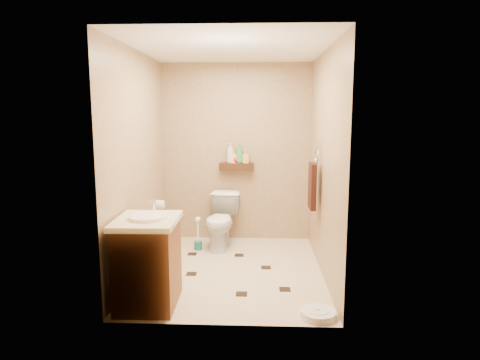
{
  "coord_description": "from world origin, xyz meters",
  "views": [
    {
      "loc": [
        0.29,
        -4.56,
        1.75
      ],
      "look_at": [
        0.09,
        0.25,
        0.98
      ],
      "focal_mm": 32.0,
      "sensor_mm": 36.0,
      "label": 1
    }
  ],
  "objects": [
    {
      "name": "ground",
      "position": [
        0.0,
        0.0,
        0.0
      ],
      "size": [
        2.5,
        2.5,
        0.0
      ],
      "primitive_type": "plane",
      "color": "beige",
      "rests_on": "ground"
    },
    {
      "name": "wall_shelf",
      "position": [
        0.0,
        1.17,
        1.02
      ],
      "size": [
        0.46,
        0.14,
        0.1
      ],
      "primitive_type": "cube",
      "color": "#39200F",
      "rests_on": "wall_back"
    },
    {
      "name": "toilet",
      "position": [
        -0.18,
        0.83,
        0.35
      ],
      "size": [
        0.48,
        0.73,
        0.7
      ],
      "primitive_type": "imported",
      "rotation": [
        0.0,
        0.0,
        -0.13
      ],
      "color": "white",
      "rests_on": "ground"
    },
    {
      "name": "bottle_b",
      "position": [
        -0.03,
        1.17,
        1.15
      ],
      "size": [
        0.1,
        0.1,
        0.17
      ],
      "primitive_type": "imported",
      "rotation": [
        0.0,
        0.0,
        3.46
      ],
      "color": "yellow",
      "rests_on": "wall_shelf"
    },
    {
      "name": "toilet_brush",
      "position": [
        -0.47,
        0.71,
        0.15
      ],
      "size": [
        0.1,
        0.1,
        0.43
      ],
      "color": "#1A685F",
      "rests_on": "ground"
    },
    {
      "name": "ceiling",
      "position": [
        0.0,
        0.0,
        2.4
      ],
      "size": [
        2.0,
        2.5,
        0.02
      ],
      "primitive_type": "cube",
      "color": "white",
      "rests_on": "wall_back"
    },
    {
      "name": "wall_right",
      "position": [
        1.0,
        0.0,
        1.2
      ],
      "size": [
        0.04,
        2.5,
        2.4
      ],
      "primitive_type": "cube",
      "color": "#A2875D",
      "rests_on": "ground"
    },
    {
      "name": "bathroom_scale",
      "position": [
        0.82,
        -1.07,
        0.03
      ],
      "size": [
        0.32,
        0.32,
        0.06
      ],
      "rotation": [
        0.0,
        0.0,
        0.04
      ],
      "color": "white",
      "rests_on": "ground"
    },
    {
      "name": "vanity",
      "position": [
        -0.7,
        -0.88,
        0.42
      ],
      "size": [
        0.56,
        0.67,
        0.94
      ],
      "rotation": [
        0.0,
        0.0,
        0.02
      ],
      "color": "brown",
      "rests_on": "ground"
    },
    {
      "name": "bottle_c",
      "position": [
        -0.01,
        1.17,
        1.14
      ],
      "size": [
        0.14,
        0.14,
        0.13
      ],
      "primitive_type": "imported",
      "rotation": [
        0.0,
        0.0,
        3.81
      ],
      "color": "red",
      "rests_on": "wall_shelf"
    },
    {
      "name": "wall_front",
      "position": [
        0.0,
        -1.25,
        1.2
      ],
      "size": [
        2.0,
        0.04,
        2.4
      ],
      "primitive_type": "cube",
      "color": "#A2875D",
      "rests_on": "ground"
    },
    {
      "name": "bottle_e",
      "position": [
        0.12,
        1.17,
        1.16
      ],
      "size": [
        0.1,
        0.09,
        0.18
      ],
      "primitive_type": "imported",
      "rotation": [
        0.0,
        0.0,
        4.88
      ],
      "color": "gold",
      "rests_on": "wall_shelf"
    },
    {
      "name": "wall_back",
      "position": [
        0.0,
        1.25,
        1.2
      ],
      "size": [
        2.0,
        0.04,
        2.4
      ],
      "primitive_type": "cube",
      "color": "#A2875D",
      "rests_on": "ground"
    },
    {
      "name": "wall_left",
      "position": [
        -1.0,
        0.0,
        1.2
      ],
      "size": [
        0.04,
        2.5,
        2.4
      ],
      "primitive_type": "cube",
      "color": "#A2875D",
      "rests_on": "ground"
    },
    {
      "name": "bottle_a",
      "position": [
        -0.08,
        1.17,
        1.21
      ],
      "size": [
        0.12,
        0.12,
        0.27
      ],
      "primitive_type": "imported",
      "rotation": [
        0.0,
        0.0,
        4.86
      ],
      "color": "beige",
      "rests_on": "wall_shelf"
    },
    {
      "name": "floor_accents",
      "position": [
        0.04,
        -0.03,
        0.0
      ],
      "size": [
        1.2,
        1.27,
        0.01
      ],
      "color": "black",
      "rests_on": "ground"
    },
    {
      "name": "bottle_d",
      "position": [
        0.04,
        1.17,
        1.2
      ],
      "size": [
        0.12,
        0.12,
        0.27
      ],
      "primitive_type": "imported",
      "rotation": [
        0.0,
        0.0,
        4.9
      ],
      "color": "#2E8B4F",
      "rests_on": "wall_shelf"
    },
    {
      "name": "toilet_paper",
      "position": [
        -0.94,
        0.65,
        0.6
      ],
      "size": [
        0.12,
        0.11,
        0.12
      ],
      "color": "white",
      "rests_on": "wall_left"
    },
    {
      "name": "towel_ring",
      "position": [
        0.91,
        0.25,
        0.95
      ],
      "size": [
        0.12,
        0.3,
        0.76
      ],
      "color": "silver",
      "rests_on": "wall_right"
    }
  ]
}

